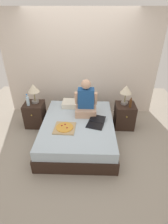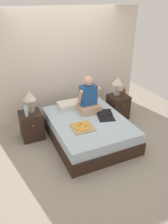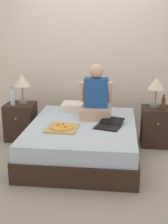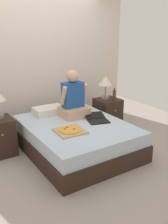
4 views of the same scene
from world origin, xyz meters
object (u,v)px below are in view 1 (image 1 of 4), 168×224
nightstand_left (35,114)px  lamp_on_left_nightstand (33,90)px  laptop (96,123)px  water_bottle (28,101)px  pizza_box (65,128)px  lamp_on_right_nightstand (126,91)px  bed (78,131)px  beer_bottle (131,103)px  nightstand_right (124,116)px  person_seated (86,102)px

nightstand_left → lamp_on_left_nightstand: lamp_on_left_nightstand is taller
nightstand_left → laptop: bearing=-23.4°
water_bottle → pizza_box: size_ratio=0.66×
lamp_on_right_nightstand → pizza_box: (-1.27, -0.83, -0.42)m
bed → lamp_on_right_nightstand: 1.37m
bed → lamp_on_left_nightstand: bearing=150.0°
bed → nightstand_left: nightstand_left is taller
water_bottle → beer_bottle: water_bottle is taller
bed → pizza_box: size_ratio=4.51×
bed → lamp_on_left_nightstand: lamp_on_left_nightstand is taller
lamp_on_left_nightstand → nightstand_left: bearing=-128.6°
water_bottle → laptop: (1.50, -0.52, -0.21)m
beer_bottle → bed: bearing=-158.8°
water_bottle → nightstand_right: (2.20, 0.09, -0.40)m
lamp_on_right_nightstand → beer_bottle: lamp_on_right_nightstand is taller
lamp_on_left_nightstand → laptop: (1.38, -0.66, -0.42)m
nightstand_left → lamp_on_right_nightstand: (2.09, 0.05, 0.62)m
beer_bottle → pizza_box: 1.54m
laptop → lamp_on_right_nightstand: bearing=44.9°
lamp_on_right_nightstand → person_seated: bearing=-163.5°
water_bottle → nightstand_right: water_bottle is taller
bed → nightstand_right: nightstand_right is taller
bed → person_seated: size_ratio=2.42×
nightstand_left → nightstand_right: 2.12m
person_seated → pizza_box: bearing=-124.7°
beer_bottle → laptop: 0.94m
beer_bottle → laptop: bearing=-146.1°
nightstand_left → water_bottle: 0.42m
pizza_box → water_bottle: bearing=142.4°
nightstand_left → beer_bottle: beer_bottle is taller
water_bottle → bed: bearing=-21.5°
lamp_on_right_nightstand → nightstand_right: bearing=-59.1°
lamp_on_left_nightstand → beer_bottle: lamp_on_left_nightstand is taller
nightstand_left → beer_bottle: size_ratio=2.52×
lamp_on_right_nightstand → laptop: bearing=-135.1°
laptop → pizza_box: bearing=-164.5°
lamp_on_left_nightstand → beer_bottle: (2.15, -0.15, -0.23)m
nightstand_right → person_seated: person_seated is taller
nightstand_left → lamp_on_left_nightstand: 0.62m
nightstand_right → laptop: nightstand_right is taller
nightstand_right → beer_bottle: size_ratio=2.52×
lamp_on_right_nightstand → beer_bottle: bearing=-56.3°
person_seated → pizza_box: size_ratio=1.86×
beer_bottle → laptop: size_ratio=0.47×
bed → beer_bottle: size_ratio=8.21×
bed → lamp_on_right_nightstand: bearing=29.8°
lamp_on_right_nightstand → beer_bottle: size_ratio=1.96×
nightstand_right → beer_bottle: 0.41m
lamp_on_left_nightstand → beer_bottle: size_ratio=1.96×
lamp_on_right_nightstand → person_seated: (-0.87, -0.26, -0.16)m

